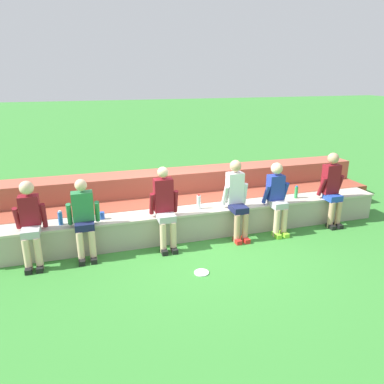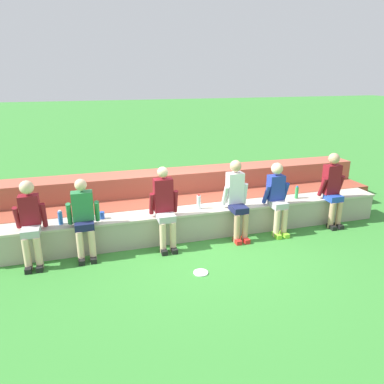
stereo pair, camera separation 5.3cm
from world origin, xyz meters
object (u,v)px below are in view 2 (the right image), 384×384
water_bottle_mid_right (199,202)px  frisbee (201,273)px  person_rightmost_edge (333,187)px  water_bottle_near_right (297,192)px  person_far_left (30,221)px  water_bottle_center_gap (60,218)px  person_left_of_center (84,217)px  person_right_of_center (237,198)px  person_far_right (277,196)px  person_center (165,206)px  plastic_cup_left_end (102,215)px

water_bottle_mid_right → frisbee: size_ratio=1.22×
person_rightmost_edge → water_bottle_near_right: bearing=157.7°
person_far_left → water_bottle_center_gap: 0.49m
person_left_of_center → water_bottle_center_gap: bearing=147.8°
person_far_left → person_left_of_center: bearing=-2.1°
person_far_left → person_right_of_center: size_ratio=0.94×
person_left_of_center → person_far_right: size_ratio=0.98×
person_left_of_center → person_center: size_ratio=0.93×
water_bottle_center_gap → water_bottle_near_right: bearing=0.6°
water_bottle_near_right → person_far_left: bearing=-177.1°
person_far_left → person_rightmost_edge: (5.64, -0.01, 0.06)m
person_right_of_center → water_bottle_center_gap: (-3.12, 0.21, -0.12)m
person_far_left → person_far_right: person_far_right is taller
person_rightmost_edge → person_left_of_center: bearing=-179.8°
person_far_left → water_bottle_near_right: bearing=2.9°
person_far_right → plastic_cup_left_end: (-3.26, 0.31, -0.13)m
person_far_left → person_right_of_center: (3.56, 0.00, 0.04)m
frisbee → person_left_of_center: bearing=147.4°
water_bottle_center_gap → frisbee: bearing=-32.5°
water_bottle_near_right → plastic_cup_left_end: (-3.88, 0.01, -0.06)m
water_bottle_center_gap → water_bottle_near_right: size_ratio=0.95×
person_left_of_center → person_right_of_center: 2.74m
person_left_of_center → person_far_right: bearing=-0.3°
person_far_right → plastic_cup_left_end: 3.28m
water_bottle_center_gap → plastic_cup_left_end: size_ratio=1.97×
water_bottle_center_gap → water_bottle_mid_right: 2.46m
water_bottle_mid_right → plastic_cup_left_end: (-1.78, 0.01, -0.07)m
water_bottle_mid_right → frisbee: 1.57m
person_far_left → plastic_cup_left_end: bearing=13.1°
frisbee → person_far_right: bearing=29.5°
person_far_right → person_right_of_center: bearing=176.7°
person_left_of_center → water_bottle_near_right: person_left_of_center is taller
person_far_left → person_rightmost_edge: size_ratio=0.93×
person_far_right → water_bottle_near_right: 0.69m
water_bottle_center_gap → frisbee: 2.53m
person_center → person_right_of_center: 1.38m
person_rightmost_edge → water_bottle_center_gap: person_rightmost_edge is taller
person_left_of_center → water_bottle_mid_right: size_ratio=4.83×
person_left_of_center → water_bottle_center_gap: size_ratio=5.48×
person_right_of_center → frisbee: (-1.06, -1.11, -0.78)m
person_rightmost_edge → frisbee: size_ratio=6.46×
person_center → water_bottle_mid_right: (0.72, 0.28, -0.09)m
person_far_left → water_bottle_center_gap: bearing=25.6°
person_center → water_bottle_near_right: size_ratio=5.59×
person_center → person_far_right: 2.20m
person_right_of_center → water_bottle_mid_right: (-0.66, 0.25, -0.10)m
person_right_of_center → person_rightmost_edge: bearing=-0.3°
frisbee → water_bottle_mid_right: bearing=73.7°
person_left_of_center → person_center: 1.37m
person_right_of_center → plastic_cup_left_end: 2.46m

